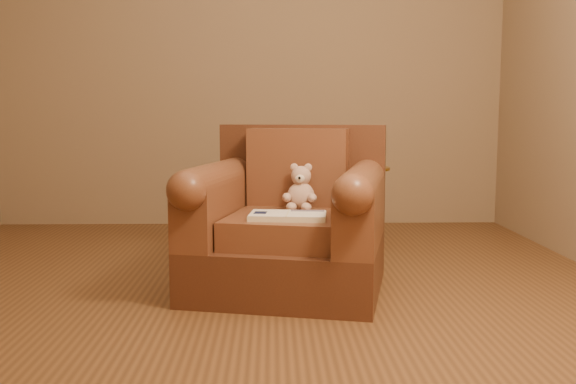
{
  "coord_description": "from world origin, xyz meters",
  "views": [
    {
      "loc": [
        0.17,
        -3.13,
        0.89
      ],
      "look_at": [
        0.25,
        -0.02,
        0.5
      ],
      "focal_mm": 40.0,
      "sensor_mm": 36.0,
      "label": 1
    }
  ],
  "objects": [
    {
      "name": "teddy_bear",
      "position": [
        0.32,
        0.13,
        0.49
      ],
      "size": [
        0.18,
        0.2,
        0.24
      ],
      "rotation": [
        0.0,
        0.0,
        -0.16
      ],
      "color": "#CAA28D",
      "rests_on": "armchair"
    },
    {
      "name": "guidebook",
      "position": [
        0.25,
        -0.16,
        0.41
      ],
      "size": [
        0.38,
        0.25,
        0.03
      ],
      "rotation": [
        0.0,
        0.0,
        -0.1
      ],
      "color": "beige",
      "rests_on": "armchair"
    },
    {
      "name": "side_table",
      "position": [
        0.75,
        0.98,
        0.29
      ],
      "size": [
        0.39,
        0.39,
        0.54
      ],
      "color": "gold",
      "rests_on": "floor"
    },
    {
      "name": "floor",
      "position": [
        0.0,
        0.0,
        0.0
      ],
      "size": [
        4.0,
        4.0,
        0.0
      ],
      "primitive_type": "plane",
      "color": "brown",
      "rests_on": "ground"
    },
    {
      "name": "armchair",
      "position": [
        0.26,
        0.07,
        0.32
      ],
      "size": [
        1.09,
        1.05,
        0.82
      ],
      "rotation": [
        0.0,
        0.0,
        -0.23
      ],
      "color": "#4F2B1A",
      "rests_on": "floor"
    }
  ]
}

